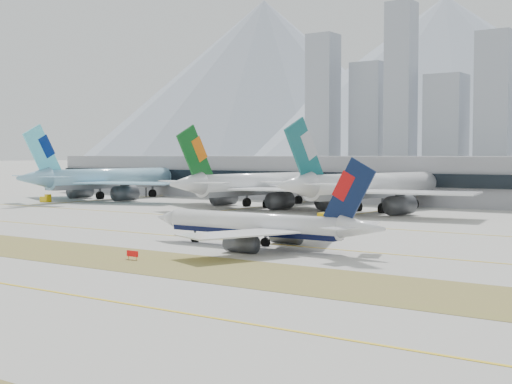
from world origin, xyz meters
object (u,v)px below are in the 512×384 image
Objects in this scene: widebody_eva at (254,186)px; terminal at (400,179)px; widebody_cathay at (367,188)px; widebody_korean at (105,180)px; taxiing_airliner at (261,226)px.

widebody_eva reaches higher than terminal.
widebody_eva is 0.24× the size of terminal.
widebody_eva is at bearing 106.74° from widebody_cathay.
widebody_korean reaches higher than terminal.
widebody_cathay is at bearing -77.26° from terminal.
widebody_cathay is at bearing -77.03° from taxiing_airliner.
widebody_korean is at bearing -32.83° from taxiing_airliner.
widebody_korean reaches higher than widebody_cathay.
widebody_korean is at bearing 98.42° from widebody_eva.
taxiing_airliner is at bearing -118.22° from widebody_korean.
taxiing_airliner is 0.69× the size of widebody_eva.
widebody_eva is at bearing -85.41° from widebody_korean.
widebody_cathay is 0.24× the size of terminal.
widebody_cathay is 49.27m from terminal.
taxiing_airliner is at bearing -136.08° from widebody_eva.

